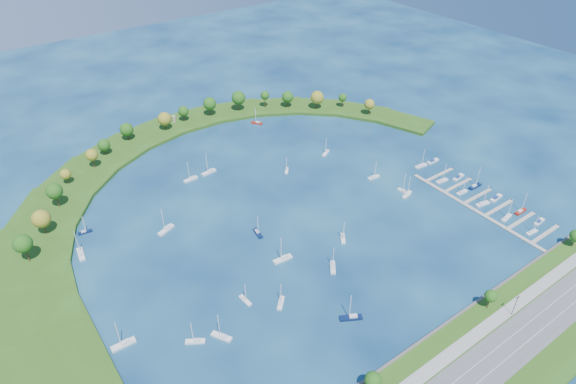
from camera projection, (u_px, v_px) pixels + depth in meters
ground at (286, 206)px, 262.29m from camera, size 700.00×700.00×0.00m
south_shoreline at (481, 367)px, 180.14m from camera, size 420.00×43.10×11.60m
breakwater at (166, 191)px, 271.93m from camera, size 286.74×247.64×2.00m
breakwater_trees at (191, 130)px, 309.61m from camera, size 236.37×93.77×14.70m
harbor_tower at (174, 119)px, 336.31m from camera, size 2.60×2.60×4.37m
dock_system at (483, 205)px, 262.35m from camera, size 24.28×82.00×1.60m
moored_boat_0 at (326, 153)px, 306.01m from camera, size 7.75×5.79×11.36m
moored_boat_1 at (374, 177)px, 283.67m from camera, size 7.67×2.90×11.01m
moored_boat_2 at (81, 254)px, 230.05m from camera, size 3.76×9.60×13.74m
moored_boat_3 at (85, 231)px, 243.46m from camera, size 6.91×2.82×9.87m
moored_boat_4 at (287, 170)px, 289.65m from camera, size 5.47×6.22×9.55m
moored_boat_5 at (191, 179)px, 281.92m from camera, size 8.57×3.06×12.35m
moored_boat_6 at (195, 341)px, 189.66m from camera, size 7.54×5.83×11.13m
moored_boat_7 at (351, 317)px, 199.09m from camera, size 9.29×6.70×13.52m
moored_boat_8 at (404, 191)px, 271.80m from camera, size 2.38×8.05×11.79m
moored_boat_9 at (333, 267)px, 222.87m from camera, size 6.74×7.82×11.92m
moored_boat_10 at (258, 233)px, 242.66m from camera, size 3.37×7.98×11.36m
moored_boat_11 at (123, 344)px, 188.43m from camera, size 9.45×2.92×13.78m
moored_boat_12 at (281, 302)px, 205.55m from camera, size 6.75×6.79×10.99m
moored_boat_13 at (257, 123)px, 339.15m from camera, size 6.57×7.71×11.71m
moored_boat_14 at (222, 336)px, 191.44m from camera, size 6.38×8.51×12.48m
moored_boat_15 at (245, 300)px, 206.89m from camera, size 2.47×7.16×10.34m
moored_boat_16 at (283, 258)px, 227.35m from camera, size 9.47×3.33×13.66m
moored_boat_17 at (166, 229)px, 244.68m from camera, size 9.72×6.13×13.88m
moored_boat_18 at (343, 238)px, 239.51m from camera, size 6.00×7.15×10.80m
moored_boat_19 at (209, 172)px, 287.95m from camera, size 9.33×3.64×13.36m
moored_boat_20 at (407, 194)px, 269.54m from camera, size 8.31×4.52×11.76m
docked_boat_0 at (532, 232)px, 243.31m from camera, size 7.25×2.64×10.42m
docked_boat_1 at (539, 222)px, 250.16m from camera, size 7.90×2.78×1.58m
docked_boat_2 at (507, 217)px, 252.74m from camera, size 8.28×3.43×11.81m
docked_boat_3 at (521, 211)px, 257.00m from camera, size 8.10×2.46×11.83m
docked_boat_4 at (483, 203)px, 262.42m from camera, size 8.64×3.69×12.31m
docked_boat_5 at (496, 198)px, 266.87m from camera, size 9.38×3.48×1.87m
docked_boat_6 at (462, 192)px, 271.31m from camera, size 7.36×2.42×10.68m
docked_boat_7 at (475, 186)px, 275.93m from camera, size 8.64×2.43×12.70m
docked_boat_8 at (442, 180)px, 280.58m from camera, size 8.02×3.17×11.47m
docked_boat_9 at (458, 177)px, 283.57m from camera, size 9.29×3.85×1.84m
docked_boat_10 at (421, 165)px, 293.59m from camera, size 8.28×3.19×11.87m
docked_boat_11 at (433, 161)px, 298.14m from camera, size 8.70×2.47×1.77m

